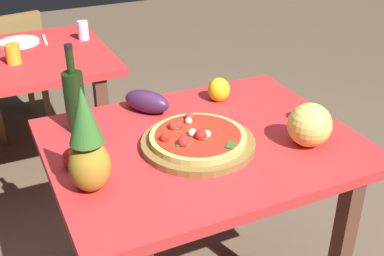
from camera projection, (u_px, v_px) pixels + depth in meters
The scene contains 16 objects.
display_table at pixel (202, 164), 1.82m from camera, with size 1.10×0.87×0.78m.
background_table at pixel (13, 77), 2.58m from camera, with size 1.02×0.84×0.78m.
dining_chair at pixel (12, 67), 3.20m from camera, with size 0.47×0.47×0.85m.
pizza_board at pixel (198, 143), 1.72m from camera, with size 0.41×0.41×0.03m, color olive.
pizza at pixel (197, 137), 1.71m from camera, with size 0.34×0.34×0.06m.
wine_bottle at pixel (75, 99), 1.78m from camera, with size 0.08×0.08×0.34m.
pineapple_left at pixel (87, 146), 1.43m from camera, with size 0.13×0.13×0.34m.
melon at pixel (310, 125), 1.70m from camera, with size 0.16×0.16×0.16m, color #EFD862.
bell_pepper at pixel (219, 90), 2.05m from camera, with size 0.09×0.09×0.10m, color yellow.
eggplant at pixel (147, 102), 1.95m from camera, with size 0.20×0.09×0.09m, color #44234B.
tomato_at_corner at pixel (73, 158), 1.60m from camera, with size 0.07×0.07×0.07m, color red.
tomato_beside_pepper at pixel (305, 112), 1.89m from camera, with size 0.07×0.07×0.07m, color red.
drinking_glass_juice at pixel (13, 54), 2.42m from camera, with size 0.07×0.07×0.10m, color #F4AA27.
drinking_glass_water at pixel (83, 30), 2.75m from camera, with size 0.06×0.06×0.11m, color silver.
dinner_plate at pixel (19, 42), 2.71m from camera, with size 0.22×0.22×0.02m, color white.
knife_utensil at pixel (45, 39), 2.77m from camera, with size 0.02×0.18×0.01m, color silver.
Camera 1 is at (-0.69, -1.37, 1.66)m, focal length 45.48 mm.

